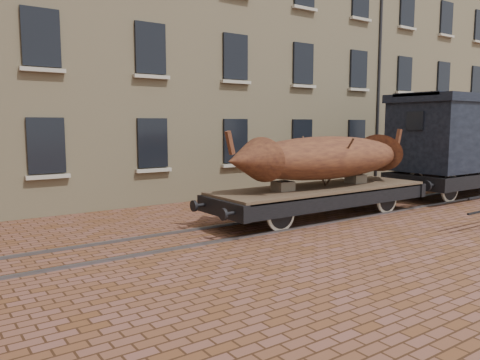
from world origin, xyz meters
TOP-DOWN VIEW (x-y plane):
  - ground at (0.00, 0.00)m, footprint 90.00×90.00m
  - warehouse_cream at (3.00, 9.99)m, footprint 40.00×10.19m
  - rail_track at (0.00, 0.00)m, footprint 30.00×1.52m
  - flatcar_wagon at (0.75, -0.00)m, footprint 8.15×2.21m
  - iron_boat at (0.93, 0.00)m, footprint 7.42×2.16m
  - goods_van at (8.65, 0.00)m, footprint 7.66×2.79m

SIDE VIEW (x-z plane):
  - ground at x=0.00m, z-range 0.00..0.00m
  - rail_track at x=0.00m, z-range 0.00..0.06m
  - flatcar_wagon at x=0.75m, z-range 0.15..1.38m
  - iron_boat at x=0.93m, z-range 0.98..2.71m
  - goods_van at x=8.65m, z-range 0.50..4.47m
  - warehouse_cream at x=3.00m, z-range 0.00..14.00m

